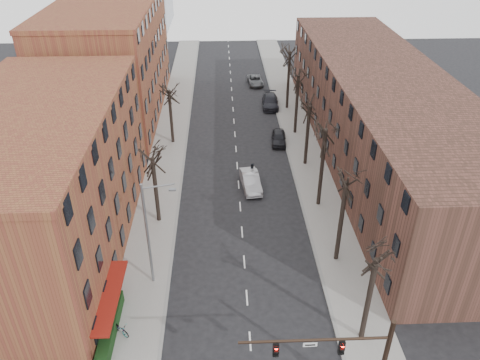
{
  "coord_description": "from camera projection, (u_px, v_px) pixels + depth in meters",
  "views": [
    {
      "loc": [
        -1.57,
        -17.24,
        25.88
      ],
      "look_at": [
        -0.09,
        18.41,
        4.0
      ],
      "focal_mm": 35.0,
      "sensor_mm": 36.0,
      "label": 1
    }
  ],
  "objects": [
    {
      "name": "pedestrian_crossing",
      "position": [
        252.0,
        172.0,
        49.12
      ],
      "size": [
        0.51,
        1.14,
        1.91
      ],
      "primitive_type": "imported",
      "rotation": [
        0.0,
        0.0,
        1.61
      ],
      "color": "black",
      "rests_on": "ground"
    },
    {
      "name": "building_right",
      "position": [
        381.0,
        115.0,
        51.77
      ],
      "size": [
        12.0,
        50.0,
        10.0
      ],
      "primitive_type": "cube",
      "color": "#543027",
      "rests_on": "ground"
    },
    {
      "name": "tree_right_e",
      "position": [
        295.0,
        133.0,
        59.2
      ],
      "size": [
        5.2,
        5.2,
        10.8
      ],
      "primitive_type": null,
      "color": "black",
      "rests_on": "ground"
    },
    {
      "name": "building_left_near",
      "position": [
        43.0,
        185.0,
        37.34
      ],
      "size": [
        12.0,
        26.0,
        12.0
      ],
      "primitive_type": "cube",
      "color": "brown",
      "rests_on": "ground"
    },
    {
      "name": "tree_left_b",
      "position": [
        173.0,
        143.0,
        56.96
      ],
      "size": [
        5.2,
        5.2,
        9.5
      ],
      "primitive_type": null,
      "color": "black",
      "rests_on": "ground"
    },
    {
      "name": "sidewalk_right",
      "position": [
        299.0,
        136.0,
        58.32
      ],
      "size": [
        4.0,
        90.0,
        0.15
      ],
      "primitive_type": "cube",
      "color": "gray",
      "rests_on": "ground"
    },
    {
      "name": "sidewalk_left",
      "position": [
        171.0,
        138.0,
        57.75
      ],
      "size": [
        4.0,
        90.0,
        0.15
      ],
      "primitive_type": "cube",
      "color": "gray",
      "rests_on": "ground"
    },
    {
      "name": "streetlight",
      "position": [
        149.0,
        231.0,
        33.91
      ],
      "size": [
        2.45,
        0.22,
        9.03
      ],
      "color": "slate",
      "rests_on": "ground"
    },
    {
      "name": "tree_right_c",
      "position": [
        318.0,
        205.0,
        45.57
      ],
      "size": [
        5.2,
        5.2,
        11.6
      ],
      "primitive_type": null,
      "color": "black",
      "rests_on": "ground"
    },
    {
      "name": "parked_car_mid",
      "position": [
        270.0,
        102.0,
        66.12
      ],
      "size": [
        2.5,
        5.56,
        1.58
      ],
      "primitive_type": "imported",
      "rotation": [
        0.0,
        0.0,
        -0.05
      ],
      "color": "black",
      "rests_on": "ground"
    },
    {
      "name": "signal_mast_arm",
      "position": [
        357.0,
        358.0,
        25.31
      ],
      "size": [
        8.14,
        0.3,
        7.2
      ],
      "color": "black",
      "rests_on": "ground"
    },
    {
      "name": "building_left_far",
      "position": [
        111.0,
        62.0,
        61.51
      ],
      "size": [
        12.0,
        28.0,
        14.0
      ],
      "primitive_type": "cube",
      "color": "brown",
      "rests_on": "ground"
    },
    {
      "name": "parked_car_far",
      "position": [
        255.0,
        80.0,
        73.96
      ],
      "size": [
        2.56,
        4.89,
        1.31
      ],
      "primitive_type": "imported",
      "rotation": [
        0.0,
        0.0,
        0.08
      ],
      "color": "#515458",
      "rests_on": "ground"
    },
    {
      "name": "tree_right_f",
      "position": [
        287.0,
        108.0,
        66.01
      ],
      "size": [
        5.2,
        5.2,
        11.6
      ],
      "primitive_type": null,
      "color": "black",
      "rests_on": "ground"
    },
    {
      "name": "hedge",
      "position": [
        110.0,
        327.0,
        31.85
      ],
      "size": [
        0.8,
        6.0,
        1.0
      ],
      "primitive_type": "cube",
      "color": "black",
      "rests_on": "sidewalk_left"
    },
    {
      "name": "tree_right_a",
      "position": [
        361.0,
        337.0,
        31.94
      ],
      "size": [
        5.2,
        5.2,
        10.0
      ],
      "primitive_type": null,
      "color": "black",
      "rests_on": "ground"
    },
    {
      "name": "bicycle",
      "position": [
        119.0,
        328.0,
        31.85
      ],
      "size": [
        1.8,
        1.61,
        0.94
      ],
      "primitive_type": "imported",
      "rotation": [
        0.0,
        0.0,
        0.9
      ],
      "color": "gray",
      "rests_on": "sidewalk_left"
    },
    {
      "name": "tree_right_d",
      "position": [
        305.0,
        164.0,
        52.38
      ],
      "size": [
        5.2,
        5.2,
        10.0
      ],
      "primitive_type": null,
      "color": "black",
      "rests_on": "ground"
    },
    {
      "name": "silver_sedan",
      "position": [
        251.0,
        181.0,
        47.78
      ],
      "size": [
        2.22,
        4.97,
        1.59
      ],
      "primitive_type": "imported",
      "rotation": [
        0.0,
        0.0,
        0.11
      ],
      "color": "#A7A9AE",
      "rests_on": "ground"
    },
    {
      "name": "tree_left_a",
      "position": [
        159.0,
        221.0,
        43.33
      ],
      "size": [
        5.2,
        5.2,
        9.5
      ],
      "primitive_type": null,
      "color": "black",
      "rests_on": "ground"
    },
    {
      "name": "awning_left",
      "position": [
        116.0,
        323.0,
        33.04
      ],
      "size": [
        1.2,
        7.0,
        0.15
      ],
      "primitive_type": "cube",
      "color": "maroon",
      "rests_on": "ground"
    },
    {
      "name": "tree_right_b",
      "position": [
        336.0,
        259.0,
        38.76
      ],
      "size": [
        5.2,
        5.2,
        10.8
      ],
      "primitive_type": null,
      "color": "black",
      "rests_on": "ground"
    },
    {
      "name": "parked_car_near",
      "position": [
        279.0,
        138.0,
        56.47
      ],
      "size": [
        2.06,
        4.33,
        1.43
      ],
      "primitive_type": "imported",
      "rotation": [
        0.0,
        0.0,
        -0.09
      ],
      "color": "black",
      "rests_on": "ground"
    }
  ]
}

